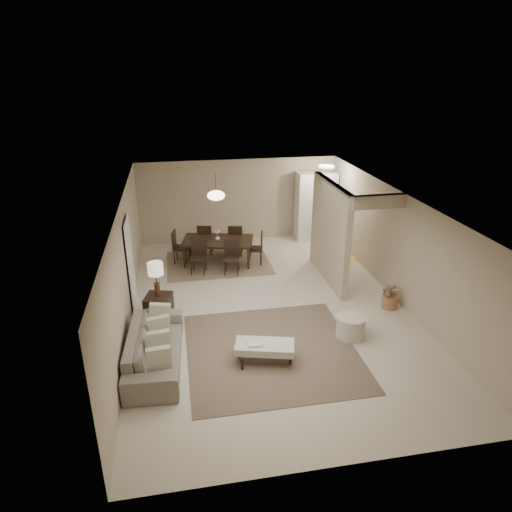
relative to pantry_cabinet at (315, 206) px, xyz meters
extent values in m
plane|color=beige|center=(-2.35, -4.15, -1.05)|extent=(9.00, 9.00, 0.00)
plane|color=white|center=(-2.35, -4.15, 1.45)|extent=(9.00, 9.00, 0.00)
plane|color=#B7A78B|center=(-2.35, 0.35, 0.20)|extent=(6.00, 0.00, 6.00)
plane|color=#B7A78B|center=(-5.35, -4.15, 0.20)|extent=(0.00, 9.00, 9.00)
plane|color=#B7A78B|center=(0.65, -4.15, 0.20)|extent=(0.00, 9.00, 9.00)
cube|color=#B7A78B|center=(-0.55, -2.90, 0.20)|extent=(0.15, 2.50, 2.50)
cube|color=black|center=(-5.32, -3.55, -0.03)|extent=(0.04, 0.90, 2.04)
cube|color=white|center=(0.00, 0.00, 0.00)|extent=(1.20, 0.55, 2.10)
cylinder|color=white|center=(-0.05, -0.95, 1.41)|extent=(0.44, 0.44, 0.05)
cube|color=brown|center=(-2.63, -5.82, -1.04)|extent=(3.20, 3.20, 0.01)
imported|color=gray|center=(-4.80, -5.82, -0.71)|extent=(2.40, 1.06, 0.69)
cube|color=beige|center=(-2.83, -6.12, -0.74)|extent=(1.16, 0.75, 0.14)
cylinder|color=black|center=(-3.28, -6.29, -0.93)|extent=(0.05, 0.05, 0.24)
cylinder|color=black|center=(-2.39, -6.29, -0.93)|extent=(0.05, 0.05, 0.24)
cylinder|color=black|center=(-3.28, -5.94, -0.93)|extent=(0.05, 0.05, 0.24)
cylinder|color=black|center=(-2.39, -5.94, -0.93)|extent=(0.05, 0.05, 0.24)
cube|color=black|center=(-4.75, -4.25, -0.76)|extent=(0.64, 0.64, 0.58)
cylinder|color=#4A361F|center=(-4.75, -4.25, -0.32)|extent=(0.12, 0.12, 0.30)
cylinder|color=#4A361F|center=(-4.75, -4.25, -0.04)|extent=(0.03, 0.03, 0.26)
cylinder|color=#F0E5BF|center=(-4.75, -4.25, 0.16)|extent=(0.32, 0.32, 0.26)
cylinder|color=beige|center=(-0.98, -5.62, -0.82)|extent=(0.59, 0.59, 0.46)
cylinder|color=brown|center=(0.34, -4.64, -0.90)|extent=(0.45, 0.45, 0.30)
cube|color=#7E684E|center=(-3.19, -1.43, -1.04)|extent=(2.80, 2.10, 0.01)
imported|color=black|center=(-3.19, -1.43, -0.72)|extent=(2.09, 1.45, 0.67)
imported|color=white|center=(-3.19, -1.43, -0.31)|extent=(0.16, 0.16, 0.14)
cube|color=yellow|center=(0.33, -1.76, -1.04)|extent=(1.06, 0.78, 0.01)
cylinder|color=#4A361F|center=(-3.19, -1.43, 1.20)|extent=(0.02, 0.02, 0.50)
ellipsoid|color=#FFEAC6|center=(-3.19, -1.43, 0.87)|extent=(0.46, 0.46, 0.25)
camera|label=1|loc=(-4.26, -12.99, 4.01)|focal=32.00mm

